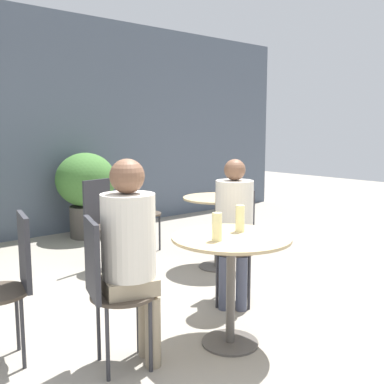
{
  "coord_description": "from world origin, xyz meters",
  "views": [
    {
      "loc": [
        -1.84,
        -2.0,
        1.45
      ],
      "look_at": [
        0.21,
        0.43,
        1.0
      ],
      "focal_mm": 42.0,
      "sensor_mm": 36.0,
      "label": 1
    }
  ],
  "objects_px": {
    "seated_person_0": "(234,219)",
    "bistro_chair_0": "(234,235)",
    "bistro_chair_1": "(107,281)",
    "beer_glass_1": "(217,227)",
    "bistro_chair_2": "(137,205)",
    "bistro_chair_4": "(103,216)",
    "cafe_table_near": "(231,260)",
    "cafe_table_far": "(218,214)",
    "bistro_chair_5": "(11,275)",
    "seated_person_1": "(131,245)",
    "beer_glass_0": "(240,218)",
    "potted_plant_1": "(86,187)"
  },
  "relations": [
    {
      "from": "seated_person_0",
      "to": "bistro_chair_0",
      "type": "bearing_deg",
      "value": 90.0
    },
    {
      "from": "bistro_chair_1",
      "to": "beer_glass_1",
      "type": "relative_size",
      "value": 5.2
    },
    {
      "from": "bistro_chair_2",
      "to": "bistro_chair_4",
      "type": "height_order",
      "value": "same"
    },
    {
      "from": "cafe_table_near",
      "to": "bistro_chair_2",
      "type": "relative_size",
      "value": 0.85
    },
    {
      "from": "bistro_chair_2",
      "to": "beer_glass_1",
      "type": "height_order",
      "value": "bistro_chair_2"
    },
    {
      "from": "cafe_table_far",
      "to": "seated_person_0",
      "type": "xyz_separation_m",
      "value": [
        -0.6,
        -0.83,
        0.16
      ]
    },
    {
      "from": "cafe_table_near",
      "to": "seated_person_0",
      "type": "height_order",
      "value": "seated_person_0"
    },
    {
      "from": "bistro_chair_2",
      "to": "bistro_chair_5",
      "type": "height_order",
      "value": "same"
    },
    {
      "from": "bistro_chair_4",
      "to": "seated_person_0",
      "type": "xyz_separation_m",
      "value": [
        0.33,
        -1.56,
        0.17
      ]
    },
    {
      "from": "cafe_table_near",
      "to": "seated_person_1",
      "type": "bearing_deg",
      "value": 162.93
    },
    {
      "from": "cafe_table_near",
      "to": "bistro_chair_5",
      "type": "distance_m",
      "value": 1.39
    },
    {
      "from": "bistro_chair_2",
      "to": "bistro_chair_5",
      "type": "relative_size",
      "value": 1.0
    },
    {
      "from": "bistro_chair_2",
      "to": "beer_glass_0",
      "type": "xyz_separation_m",
      "value": [
        -0.68,
        -2.31,
        0.28
      ]
    },
    {
      "from": "seated_person_1",
      "to": "beer_glass_0",
      "type": "relative_size",
      "value": 6.98
    },
    {
      "from": "bistro_chair_1",
      "to": "bistro_chair_2",
      "type": "bearing_deg",
      "value": -20.05
    },
    {
      "from": "bistro_chair_1",
      "to": "bistro_chair_5",
      "type": "height_order",
      "value": "same"
    },
    {
      "from": "cafe_table_near",
      "to": "beer_glass_0",
      "type": "distance_m",
      "value": 0.29
    },
    {
      "from": "cafe_table_near",
      "to": "cafe_table_far",
      "type": "relative_size",
      "value": 1.06
    },
    {
      "from": "beer_glass_0",
      "to": "bistro_chair_4",
      "type": "bearing_deg",
      "value": 89.38
    },
    {
      "from": "bistro_chair_1",
      "to": "beer_glass_1",
      "type": "bearing_deg",
      "value": -95.63
    },
    {
      "from": "seated_person_1",
      "to": "seated_person_0",
      "type": "bearing_deg",
      "value": -60.01
    },
    {
      "from": "cafe_table_far",
      "to": "potted_plant_1",
      "type": "xyz_separation_m",
      "value": [
        -0.42,
        2.11,
        0.12
      ]
    },
    {
      "from": "cafe_table_far",
      "to": "seated_person_1",
      "type": "height_order",
      "value": "seated_person_1"
    },
    {
      "from": "bistro_chair_1",
      "to": "potted_plant_1",
      "type": "xyz_separation_m",
      "value": [
        1.47,
        3.16,
        0.13
      ]
    },
    {
      "from": "cafe_table_near",
      "to": "bistro_chair_4",
      "type": "height_order",
      "value": "bistro_chair_4"
    },
    {
      "from": "bistro_chair_2",
      "to": "bistro_chair_4",
      "type": "distance_m",
      "value": 0.75
    },
    {
      "from": "bistro_chair_4",
      "to": "beer_glass_1",
      "type": "height_order",
      "value": "bistro_chair_4"
    },
    {
      "from": "bistro_chair_1",
      "to": "bistro_chair_0",
      "type": "bearing_deg",
      "value": -60.0
    },
    {
      "from": "cafe_table_near",
      "to": "beer_glass_0",
      "type": "height_order",
      "value": "beer_glass_0"
    },
    {
      "from": "cafe_table_far",
      "to": "bistro_chair_5",
      "type": "relative_size",
      "value": 0.8
    },
    {
      "from": "seated_person_0",
      "to": "beer_glass_1",
      "type": "bearing_deg",
      "value": -96.08
    },
    {
      "from": "potted_plant_1",
      "to": "beer_glass_0",
      "type": "bearing_deg",
      "value": -99.21
    },
    {
      "from": "cafe_table_far",
      "to": "bistro_chair_0",
      "type": "relative_size",
      "value": 0.8
    },
    {
      "from": "cafe_table_near",
      "to": "bistro_chair_2",
      "type": "bearing_deg",
      "value": 70.89
    },
    {
      "from": "bistro_chair_5",
      "to": "seated_person_1",
      "type": "distance_m",
      "value": 0.77
    },
    {
      "from": "bistro_chair_0",
      "to": "seated_person_0",
      "type": "height_order",
      "value": "seated_person_0"
    },
    {
      "from": "bistro_chair_5",
      "to": "potted_plant_1",
      "type": "xyz_separation_m",
      "value": [
        1.87,
        2.69,
        0.13
      ]
    },
    {
      "from": "bistro_chair_5",
      "to": "bistro_chair_1",
      "type": "bearing_deg",
      "value": 52.31
    },
    {
      "from": "beer_glass_1",
      "to": "bistro_chair_1",
      "type": "bearing_deg",
      "value": 157.31
    },
    {
      "from": "cafe_table_near",
      "to": "bistro_chair_4",
      "type": "distance_m",
      "value": 2.03
    },
    {
      "from": "seated_person_1",
      "to": "beer_glass_0",
      "type": "distance_m",
      "value": 0.81
    },
    {
      "from": "bistro_chair_1",
      "to": "seated_person_1",
      "type": "height_order",
      "value": "seated_person_1"
    },
    {
      "from": "cafe_table_far",
      "to": "seated_person_0",
      "type": "bearing_deg",
      "value": -126.01
    },
    {
      "from": "bistro_chair_1",
      "to": "seated_person_1",
      "type": "distance_m",
      "value": 0.25
    },
    {
      "from": "bistro_chair_2",
      "to": "seated_person_1",
      "type": "bearing_deg",
      "value": -148.81
    },
    {
      "from": "bistro_chair_4",
      "to": "potted_plant_1",
      "type": "xyz_separation_m",
      "value": [
        0.52,
        1.38,
        0.13
      ]
    },
    {
      "from": "bistro_chair_1",
      "to": "potted_plant_1",
      "type": "height_order",
      "value": "potted_plant_1"
    },
    {
      "from": "bistro_chair_4",
      "to": "beer_glass_0",
      "type": "bearing_deg",
      "value": -101.59
    },
    {
      "from": "seated_person_0",
      "to": "beer_glass_0",
      "type": "distance_m",
      "value": 0.55
    },
    {
      "from": "bistro_chair_0",
      "to": "seated_person_1",
      "type": "height_order",
      "value": "seated_person_1"
    }
  ]
}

